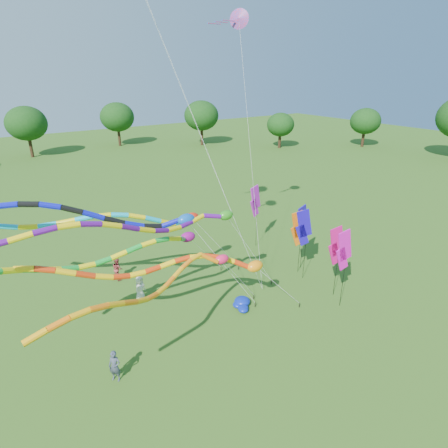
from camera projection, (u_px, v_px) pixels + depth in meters
ground at (274, 343)px, 19.14m from camera, size 160.00×160.00×0.00m
tree_ring at (262, 245)px, 17.27m from camera, size 116.70×116.85×9.55m
tube_kite_red at (180, 267)px, 18.52m from camera, size 13.47×3.24×6.04m
tube_kite_orange at (171, 280)px, 15.94m from camera, size 12.13×4.62×6.42m
tube_kite_purple at (151, 225)px, 17.09m from camera, size 15.37×1.64×8.17m
tube_kite_blue at (85, 215)px, 17.83m from camera, size 15.10×6.75×8.27m
tube_kite_cyan at (110, 220)px, 20.68m from camera, size 15.89×2.45×7.45m
tube_kite_green at (128, 250)px, 19.31m from camera, size 13.97×4.05×6.50m
delta_kite_high_c at (239, 19)px, 22.30m from camera, size 3.05×5.99×16.64m
banner_pole_magenta_a at (344, 251)px, 20.72m from camera, size 1.16×0.23×4.96m
banner_pole_magenta_b at (336, 246)px, 21.91m from camera, size 1.15×0.30×4.68m
banner_pole_blue_a at (304, 228)px, 23.74m from camera, size 1.12×0.48×4.95m
banner_pole_blue_b at (302, 223)px, 25.01m from camera, size 1.16×0.28×4.76m
banner_pole_orange at (298, 228)px, 24.65m from camera, size 1.14×0.38×4.55m
banner_pole_violet at (255, 201)px, 28.22m from camera, size 1.16×0.30×5.06m
blue_nylon_heap at (240, 305)px, 21.87m from camera, size 1.22×1.52×0.51m
person_a at (140, 288)px, 22.46m from camera, size 0.94×0.86×1.61m
person_b at (115, 366)px, 16.61m from camera, size 0.66×0.66×1.55m
person_c at (118, 269)px, 24.78m from camera, size 0.63×0.79×1.53m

